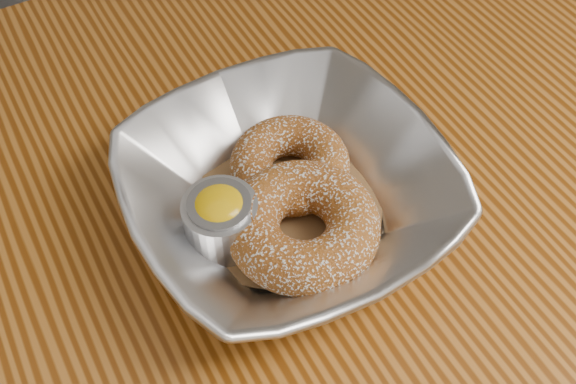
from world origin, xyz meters
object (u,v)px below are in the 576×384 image
table (248,333)px  serving_bowl (288,192)px  donut_front (303,226)px  donut_back (290,164)px  ramekin (221,219)px

table → serving_bowl: serving_bowl is taller
serving_bowl → donut_front: 0.03m
donut_back → donut_front: bearing=-110.6°
donut_back → donut_front: size_ratio=0.84×
table → donut_back: (0.07, 0.06, 0.13)m
table → serving_bowl: 0.14m
donut_back → ramekin: 0.08m
table → ramekin: ramekin is taller
table → donut_back: 0.15m
ramekin → table: bearing=-90.7°
table → donut_front: bearing=-2.5°
serving_bowl → donut_back: size_ratio=2.54×
table → donut_front: (0.05, -0.00, 0.13)m
donut_front → serving_bowl: bearing=80.1°
table → donut_back: size_ratio=12.73×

